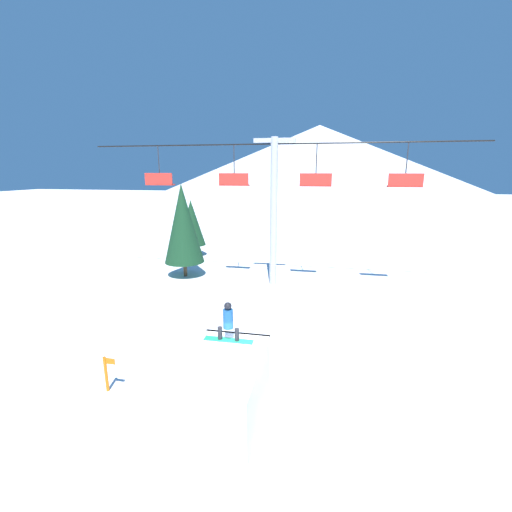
% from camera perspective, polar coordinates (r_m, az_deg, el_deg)
% --- Properties ---
extents(ground_plane, '(220.00, 220.00, 0.00)m').
position_cam_1_polar(ground_plane, '(11.15, -0.92, -24.26)').
color(ground_plane, white).
extents(mountain_ridge, '(84.38, 84.38, 17.25)m').
position_cam_1_polar(mountain_ridge, '(85.10, 10.34, 14.90)').
color(mountain_ridge, silver).
rests_on(mountain_ridge, ground_plane).
extents(snow_ramp, '(2.11, 3.40, 1.86)m').
position_cam_1_polar(snow_ramp, '(10.37, -5.44, -21.25)').
color(snow_ramp, white).
rests_on(snow_ramp, ground_plane).
extents(snowboarder, '(1.53, 0.31, 1.25)m').
position_cam_1_polar(snowboarder, '(10.55, -4.66, -10.95)').
color(snowboarder, '#1E9E6B').
rests_on(snowboarder, snow_ramp).
extents(chairlift, '(22.60, 0.44, 8.81)m').
position_cam_1_polar(chairlift, '(20.52, 2.98, 9.60)').
color(chairlift, '#B2B2B7').
rests_on(chairlift, ground_plane).
extents(pine_tree_near, '(2.60, 2.60, 6.16)m').
position_cam_1_polar(pine_tree_near, '(22.95, -12.09, 5.29)').
color(pine_tree_near, '#4C3823').
rests_on(pine_tree_near, ground_plane).
extents(pine_tree_far, '(2.20, 2.20, 4.65)m').
position_cam_1_polar(pine_tree_far, '(28.73, -10.71, 5.47)').
color(pine_tree_far, '#4C3823').
rests_on(pine_tree_far, ground_plane).
extents(trail_marker, '(0.41, 0.10, 1.21)m').
position_cam_1_polar(trail_marker, '(12.47, -23.65, -17.39)').
color(trail_marker, orange).
rests_on(trail_marker, ground_plane).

